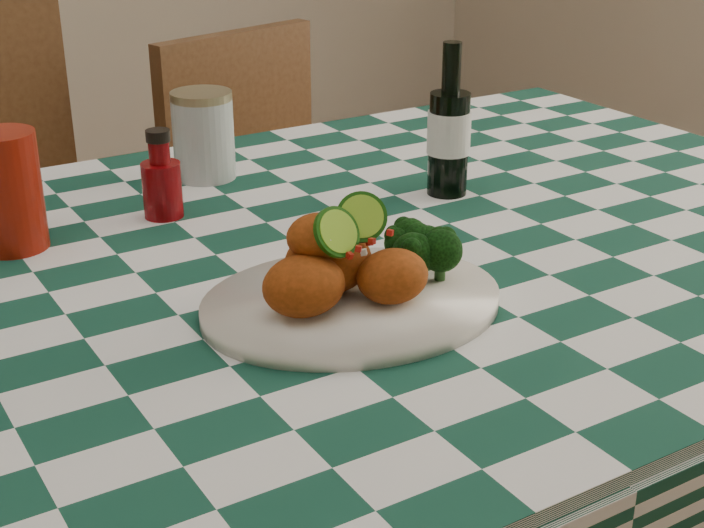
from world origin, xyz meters
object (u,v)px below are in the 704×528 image
plate (352,303)px  fried_chicken_pile (349,251)px  dining_table (319,516)px  wooden_chair_right (299,251)px  mason_jar (203,135)px  beer_bottle (449,120)px  ketchup_bottle (161,174)px  wooden_chair_left (16,291)px  red_tumbler (7,191)px

plate → fried_chicken_pile: size_ratio=1.99×
dining_table → wooden_chair_right: bearing=63.1°
dining_table → mason_jar: mason_jar is taller
beer_bottle → mason_jar: bearing=137.1°
plate → ketchup_bottle: (-0.07, 0.38, 0.05)m
fried_chicken_pile → wooden_chair_left: wooden_chair_left is taller
red_tumbler → wooden_chair_right: 0.96m
wooden_chair_right → beer_bottle: bearing=-114.0°
red_tumbler → beer_bottle: (0.58, -0.12, 0.03)m
plate → wooden_chair_right: 1.05m
plate → mason_jar: mason_jar is taller
fried_chicken_pile → ketchup_bottle: bearing=99.3°
ketchup_bottle → wooden_chair_right: bearing=47.0°
fried_chicken_pile → beer_bottle: size_ratio=0.77×
ketchup_bottle → wooden_chair_left: bearing=102.5°
ketchup_bottle → beer_bottle: size_ratio=0.55×
dining_table → red_tumbler: bearing=144.5°
ketchup_bottle → mason_jar: 0.17m
wooden_chair_left → wooden_chair_right: bearing=-7.1°
plate → beer_bottle: bearing=38.7°
mason_jar → plate: bearing=-95.6°
red_tumbler → fried_chicken_pile: bearing=-54.9°
red_tumbler → ketchup_bottle: bearing=1.5°
plate → wooden_chair_left: 0.94m
dining_table → fried_chicken_pile: size_ratio=10.02×
wooden_chair_left → wooden_chair_right: size_ratio=1.13×
wooden_chair_left → dining_table: bearing=-82.3°
dining_table → mason_jar: 0.57m
mason_jar → dining_table: bearing=-91.4°
fried_chicken_pile → red_tumbler: (-0.26, 0.37, 0.00)m
plate → wooden_chair_left: (-0.18, 0.88, -0.29)m
plate → red_tumbler: (-0.26, 0.37, 0.06)m
dining_table → beer_bottle: size_ratio=7.69×
mason_jar → wooden_chair_left: wooden_chair_left is taller
plate → fried_chicken_pile: bearing=180.0°
ketchup_bottle → mason_jar: bearing=46.7°
beer_bottle → wooden_chair_right: beer_bottle is taller
dining_table → wooden_chair_left: 0.76m
fried_chicken_pile → mason_jar: mason_jar is taller
fried_chicken_pile → red_tumbler: bearing=125.1°
red_tumbler → wooden_chair_right: size_ratio=0.17×
ketchup_bottle → plate: bearing=-80.1°
beer_bottle → wooden_chair_left: 0.88m
dining_table → red_tumbler: red_tumbler is taller
dining_table → beer_bottle: 0.58m
red_tumbler → wooden_chair_right: red_tumbler is taller
plate → fried_chicken_pile: 0.06m
dining_table → wooden_chair_right: size_ratio=1.88×
ketchup_bottle → mason_jar: size_ratio=0.92×
red_tumbler → ketchup_bottle: size_ratio=1.24×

